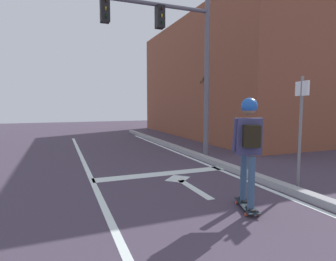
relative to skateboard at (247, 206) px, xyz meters
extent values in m
cube|color=silver|center=(-2.20, 1.30, -0.06)|extent=(0.12, 20.00, 0.01)
cube|color=silver|center=(1.12, 1.30, -0.06)|extent=(0.12, 20.00, 0.01)
cube|color=silver|center=(-0.47, 2.76, -0.06)|extent=(3.47, 0.40, 0.01)
cube|color=silver|center=(-0.30, 1.34, -0.06)|extent=(0.16, 1.40, 0.01)
cube|color=silver|center=(-0.30, 2.19, -0.06)|extent=(0.71, 0.71, 0.01)
cube|color=#979699|center=(1.37, 1.30, 0.00)|extent=(0.24, 24.00, 0.14)
cube|color=black|center=(0.00, 0.00, 0.01)|extent=(0.46, 0.81, 0.02)
cube|color=#B2B2B7|center=(0.09, 0.25, -0.01)|extent=(0.17, 0.10, 0.01)
cylinder|color=#CA442A|center=(0.00, 0.28, -0.04)|extent=(0.05, 0.06, 0.05)
cylinder|color=#CA442A|center=(0.18, 0.22, -0.04)|extent=(0.05, 0.06, 0.05)
cube|color=#B2B2B7|center=(-0.09, -0.25, -0.01)|extent=(0.17, 0.10, 0.01)
cylinder|color=#CA442A|center=(-0.18, -0.22, -0.04)|extent=(0.05, 0.06, 0.05)
cylinder|color=#CA442A|center=(0.00, -0.28, -0.04)|extent=(0.05, 0.06, 0.05)
cylinder|color=#365070|center=(0.07, 0.19, 0.44)|extent=(0.11, 0.11, 0.86)
cube|color=black|center=(0.07, 0.19, 0.03)|extent=(0.17, 0.26, 0.03)
cylinder|color=#365070|center=(-0.07, -0.19, 0.44)|extent=(0.11, 0.11, 0.86)
cube|color=black|center=(-0.07, -0.19, 0.03)|extent=(0.17, 0.26, 0.03)
cube|color=#393861|center=(0.00, 0.00, 1.17)|extent=(0.44, 0.31, 0.60)
cylinder|color=#393861|center=(-0.19, 0.10, 1.20)|extent=(0.07, 0.13, 0.55)
cylinder|color=#393861|center=(0.21, -0.04, 1.20)|extent=(0.07, 0.07, 0.55)
sphere|color=#8C6847|center=(0.00, 0.00, 1.64)|extent=(0.24, 0.24, 0.24)
sphere|color=#1F56B3|center=(0.00, 0.00, 1.67)|extent=(0.27, 0.27, 0.27)
cube|color=black|center=(-0.05, -0.13, 1.19)|extent=(0.29, 0.22, 0.36)
cylinder|color=#5D5A66|center=(1.63, 4.26, 2.50)|extent=(0.16, 0.16, 5.13)
cylinder|color=#5D5A66|center=(-0.78, 4.26, 4.62)|extent=(4.83, 0.12, 0.12)
cube|color=black|center=(0.02, 4.26, 4.27)|extent=(0.24, 0.28, 0.64)
cylinder|color=#3A0605|center=(0.02, 4.11, 4.47)|extent=(0.02, 0.10, 0.10)
cylinder|color=yellow|center=(0.02, 4.11, 4.27)|extent=(0.02, 0.10, 0.10)
cylinder|color=black|center=(0.02, 4.11, 4.07)|extent=(0.02, 0.10, 0.10)
cube|color=black|center=(-1.59, 4.26, 4.27)|extent=(0.24, 0.28, 0.64)
cylinder|color=#3A0605|center=(-1.59, 4.11, 4.47)|extent=(0.02, 0.10, 0.10)
cylinder|color=yellow|center=(-1.59, 4.11, 4.27)|extent=(0.02, 0.10, 0.10)
cylinder|color=black|center=(-1.59, 4.11, 4.07)|extent=(0.02, 0.10, 0.10)
cylinder|color=slate|center=(1.80, 0.62, 1.10)|extent=(0.06, 0.06, 2.34)
cube|color=white|center=(1.80, 0.62, 2.02)|extent=(0.16, 0.43, 0.30)
cylinder|color=brown|center=(3.58, 7.29, 1.32)|extent=(0.27, 0.27, 2.78)
cylinder|color=brown|center=(3.83, 7.46, 3.13)|extent=(0.45, 0.59, 1.29)
cylinder|color=brown|center=(3.41, 7.53, 3.06)|extent=(0.77, 0.60, 0.85)
cylinder|color=brown|center=(3.41, 7.04, 3.01)|extent=(0.48, 0.38, 0.90)
cube|color=brown|center=(10.07, 9.82, 3.06)|extent=(13.60, 12.14, 6.26)
camera|label=1|loc=(-2.88, -3.66, 1.69)|focal=29.43mm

